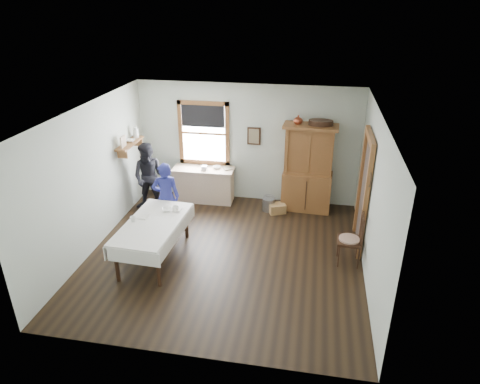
# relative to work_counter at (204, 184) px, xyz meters

# --- Properties ---
(room) EXTENTS (5.01, 5.01, 2.70)m
(room) POSITION_rel_work_counter_xyz_m (0.97, -2.19, 0.95)
(room) COLOR black
(room) RESTS_ON ground
(window) EXTENTS (1.18, 0.07, 1.48)m
(window) POSITION_rel_work_counter_xyz_m (-0.03, 0.27, 1.23)
(window) COLOR white
(window) RESTS_ON room
(doorway) EXTENTS (0.09, 1.14, 2.22)m
(doorway) POSITION_rel_work_counter_xyz_m (3.43, -1.34, 0.76)
(doorway) COLOR #443731
(doorway) RESTS_ON room
(wall_shelf) EXTENTS (0.24, 1.00, 0.44)m
(wall_shelf) POSITION_rel_work_counter_xyz_m (-1.40, -0.66, 1.17)
(wall_shelf) COLOR #915E2C
(wall_shelf) RESTS_ON room
(framed_picture) EXTENTS (0.30, 0.04, 0.40)m
(framed_picture) POSITION_rel_work_counter_xyz_m (1.12, 0.27, 1.15)
(framed_picture) COLOR #372013
(framed_picture) RESTS_ON room
(rug_beater) EXTENTS (0.01, 0.27, 0.27)m
(rug_beater) POSITION_rel_work_counter_xyz_m (3.42, -1.89, 1.32)
(rug_beater) COLOR black
(rug_beater) RESTS_ON room
(work_counter) EXTENTS (1.41, 0.55, 0.80)m
(work_counter) POSITION_rel_work_counter_xyz_m (0.00, 0.00, 0.00)
(work_counter) COLOR #CBAE8D
(work_counter) RESTS_ON room
(china_hutch) EXTENTS (1.17, 0.60, 1.95)m
(china_hutch) POSITION_rel_work_counter_xyz_m (2.36, -0.03, 0.58)
(china_hutch) COLOR #915E2C
(china_hutch) RESTS_ON room
(dining_table) EXTENTS (1.05, 1.87, 0.73)m
(dining_table) POSITION_rel_work_counter_xyz_m (-0.28, -2.50, -0.04)
(dining_table) COLOR white
(dining_table) RESTS_ON room
(spindle_chair) EXTENTS (0.48, 0.48, 1.01)m
(spindle_chair) POSITION_rel_work_counter_xyz_m (3.20, -2.05, 0.10)
(spindle_chair) COLOR #372013
(spindle_chair) RESTS_ON room
(pail) EXTENTS (0.37, 0.37, 0.30)m
(pail) POSITION_rel_work_counter_xyz_m (1.55, -0.25, -0.25)
(pail) COLOR gray
(pail) RESTS_ON room
(wicker_basket) EXTENTS (0.43, 0.37, 0.21)m
(wicker_basket) POSITION_rel_work_counter_xyz_m (1.75, -0.34, -0.30)
(wicker_basket) COLOR #A37F4A
(wicker_basket) RESTS_ON room
(woman_blue) EXTENTS (0.58, 0.46, 1.37)m
(woman_blue) POSITION_rel_work_counter_xyz_m (-0.38, -1.49, 0.28)
(woman_blue) COLOR navy
(woman_blue) RESTS_ON room
(figure_dark) EXTENTS (0.70, 0.54, 1.43)m
(figure_dark) POSITION_rel_work_counter_xyz_m (-1.05, -0.64, 0.32)
(figure_dark) COLOR black
(figure_dark) RESTS_ON room
(table_cup_a) EXTENTS (0.17, 0.17, 0.10)m
(table_cup_a) POSITION_rel_work_counter_xyz_m (-0.01, -2.00, 0.38)
(table_cup_a) COLOR white
(table_cup_a) RESTS_ON dining_table
(table_cup_b) EXTENTS (0.11, 0.11, 0.10)m
(table_cup_b) POSITION_rel_work_counter_xyz_m (-0.64, -2.52, 0.38)
(table_cup_b) COLOR white
(table_cup_b) RESTS_ON dining_table
(table_bowl) EXTENTS (0.27, 0.27, 0.05)m
(table_bowl) POSITION_rel_work_counter_xyz_m (-0.18, -2.02, 0.36)
(table_bowl) COLOR white
(table_bowl) RESTS_ON dining_table
(counter_book) EXTENTS (0.24, 0.27, 0.02)m
(counter_book) POSITION_rel_work_counter_xyz_m (0.45, 0.05, 0.41)
(counter_book) COLOR #796B50
(counter_book) RESTS_ON work_counter
(counter_bowl) EXTENTS (0.23, 0.23, 0.06)m
(counter_bowl) POSITION_rel_work_counter_xyz_m (0.31, 0.06, 0.43)
(counter_bowl) COLOR white
(counter_bowl) RESTS_ON work_counter
(shelf_bowl) EXTENTS (0.22, 0.22, 0.05)m
(shelf_bowl) POSITION_rel_work_counter_xyz_m (-1.40, -0.64, 1.20)
(shelf_bowl) COLOR white
(shelf_bowl) RESTS_ON wall_shelf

